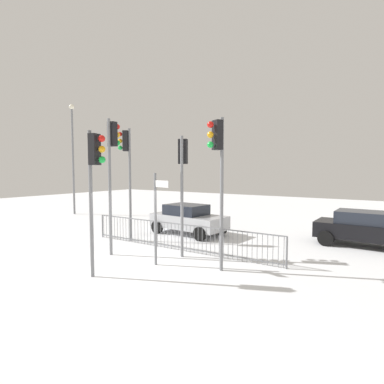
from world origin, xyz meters
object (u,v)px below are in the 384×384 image
car_silver_near (188,219)px  car_black_mid (364,228)px  traffic_light_foreground_left (127,159)px  street_lamp (73,149)px  traffic_light_mid_left (112,156)px  traffic_light_rear_left (94,170)px  direction_sign_post (156,214)px  traffic_light_rear_right (183,169)px  traffic_light_foreground_right (218,159)px

car_silver_near → car_black_mid: bearing=20.0°
traffic_light_foreground_left → street_lamp: size_ratio=0.64×
traffic_light_foreground_left → car_black_mid: size_ratio=1.31×
traffic_light_mid_left → traffic_light_rear_left: (1.52, -2.04, -0.52)m
direction_sign_post → car_black_mid: direction_sign_post is taller
direction_sign_post → street_lamp: bearing=171.4°
direction_sign_post → car_black_mid: bearing=67.2°
traffic_light_rear_right → car_black_mid: 8.03m
traffic_light_rear_left → car_black_mid: bearing=129.4°
traffic_light_foreground_right → traffic_light_foreground_left: bearing=14.7°
traffic_light_rear_right → street_lamp: 13.74m
traffic_light_rear_left → traffic_light_rear_right: traffic_light_rear_right is taller
traffic_light_foreground_right → traffic_light_rear_left: bearing=72.2°
car_black_mid → street_lamp: (-18.35, -0.81, 3.95)m
traffic_light_rear_right → traffic_light_foreground_right: (1.92, -0.83, 0.28)m
traffic_light_mid_left → car_black_mid: size_ratio=1.32×
traffic_light_foreground_right → car_black_mid: (3.55, 6.18, -2.74)m
traffic_light_rear_right → traffic_light_foreground_right: bearing=-44.1°
traffic_light_rear_right → traffic_light_foreground_right: size_ratio=0.92×
traffic_light_rear_right → traffic_light_foreground_left: bearing=149.1°
traffic_light_rear_left → car_black_mid: 10.95m
traffic_light_mid_left → traffic_light_foreground_right: (4.23, 0.44, -0.18)m
car_silver_near → traffic_light_foreground_left: bearing=-113.8°
traffic_light_foreground_right → car_black_mid: traffic_light_foreground_right is taller
traffic_light_rear_right → car_silver_near: bearing=101.1°
car_black_mid → traffic_light_rear_right: bearing=-134.3°
traffic_light_mid_left → car_silver_near: (0.26, 4.60, -2.92)m
traffic_light_rear_left → traffic_light_rear_right: size_ratio=0.98×
street_lamp → car_silver_near: bearing=-6.4°
traffic_light_rear_right → car_silver_near: size_ratio=1.12×
traffic_light_rear_left → direction_sign_post: traffic_light_rear_left is taller
traffic_light_foreground_right → direction_sign_post: 2.73m
car_black_mid → car_silver_near: (-7.52, -2.02, 0.00)m
car_silver_near → direction_sign_post: bearing=-62.4°
street_lamp → traffic_light_mid_left: bearing=-28.8°
traffic_light_rear_left → car_black_mid: size_ratio=1.13×
traffic_light_mid_left → traffic_light_foreground_right: size_ratio=1.05×
traffic_light_rear_left → car_silver_near: size_ratio=1.10×
traffic_light_foreground_right → street_lamp: size_ratio=0.61×
traffic_light_mid_left → traffic_light_rear_left: traffic_light_mid_left is taller
traffic_light_foreground_right → traffic_light_foreground_left: 5.64m
traffic_light_mid_left → street_lamp: size_ratio=0.64×
traffic_light_mid_left → street_lamp: street_lamp is taller
car_black_mid → street_lamp: bearing=-176.2°
traffic_light_mid_left → street_lamp: 12.10m
traffic_light_rear_right → traffic_light_foreground_right: 2.11m
direction_sign_post → car_silver_near: bearing=129.1°
traffic_light_rear_right → car_black_mid: size_ratio=1.15×
traffic_light_mid_left → traffic_light_rear_right: size_ratio=1.15×
traffic_light_rear_right → direction_sign_post: 2.07m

